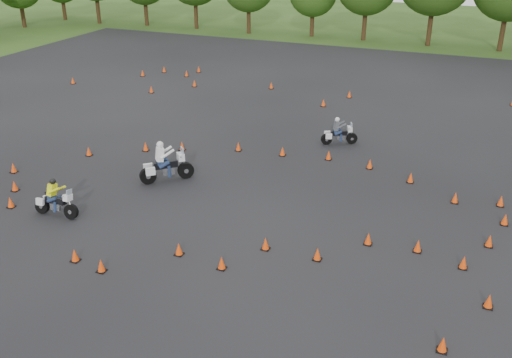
% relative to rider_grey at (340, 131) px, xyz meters
% --- Properties ---
extents(ground, '(140.00, 140.00, 0.00)m').
position_rel_rider_grey_xyz_m(ground, '(-1.44, -12.23, -0.76)').
color(ground, '#2D5119').
rests_on(ground, ground).
extents(asphalt_pad, '(62.00, 62.00, 0.00)m').
position_rel_rider_grey_xyz_m(asphalt_pad, '(-1.44, -6.23, -0.75)').
color(asphalt_pad, black).
rests_on(asphalt_pad, ground).
extents(treeline, '(86.98, 32.33, 10.71)m').
position_rel_rider_grey_xyz_m(treeline, '(0.96, 22.62, 3.89)').
color(treeline, '#2A4B15').
rests_on(treeline, ground).
extents(traffic_cones, '(36.62, 33.37, 0.45)m').
position_rel_rider_grey_xyz_m(traffic_cones, '(-1.78, -6.37, -0.53)').
color(traffic_cones, '#FF470A').
rests_on(traffic_cones, asphalt_pad).
extents(rider_grey, '(2.00, 1.41, 1.50)m').
position_rel_rider_grey_xyz_m(rider_grey, '(0.00, 0.00, 0.00)').
color(rider_grey, '#45484E').
rests_on(rider_grey, ground).
extents(rider_yellow, '(2.01, 0.68, 1.54)m').
position_rel_rider_grey_xyz_m(rider_yellow, '(-8.53, -12.17, 0.02)').
color(rider_yellow, yellow).
rests_on(rider_yellow, ground).
extents(rider_white, '(2.35, 2.26, 1.93)m').
position_rel_rider_grey_xyz_m(rider_white, '(-6.10, -7.51, 0.21)').
color(rider_white, white).
rests_on(rider_white, ground).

